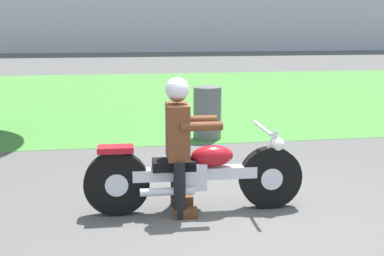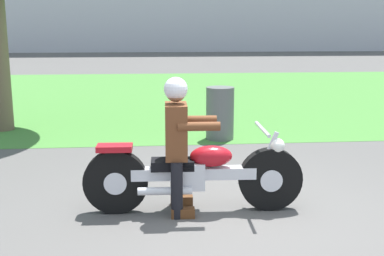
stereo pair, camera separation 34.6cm
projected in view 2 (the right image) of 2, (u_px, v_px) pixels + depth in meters
name	position (u px, v px, depth m)	size (l,w,h in m)	color
ground	(239.00, 223.00, 4.77)	(120.00, 120.00, 0.00)	#565451
grass_verge	(180.00, 94.00, 13.75)	(60.00, 12.00, 0.01)	#478438
motorcycle_lead	(194.00, 174.00, 5.02)	(2.28, 0.66, 0.89)	black
rider_lead	(178.00, 135.00, 4.92)	(0.56, 0.48, 1.41)	black
trash_can	(220.00, 113.00, 8.24)	(0.47, 0.47, 0.90)	#595E5B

